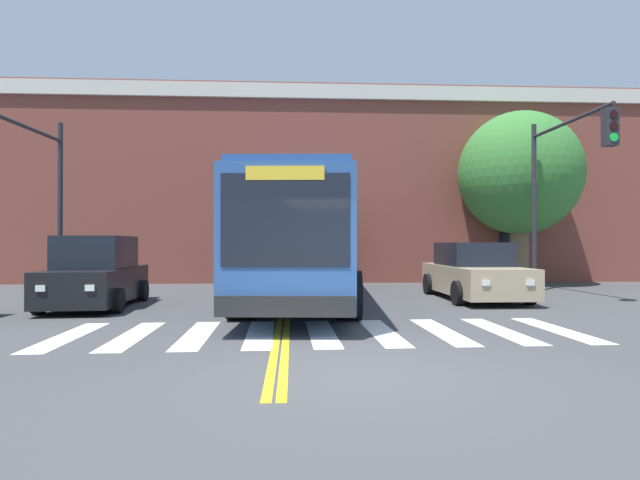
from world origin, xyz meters
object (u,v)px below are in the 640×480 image
Objects in this scene: car_black_near_lane at (96,274)px; car_silver_behind_bus at (313,255)px; city_bus at (304,239)px; street_tree_curbside_large at (519,174)px; car_tan_far_lane at (473,273)px; traffic_light_near_corner at (562,171)px; traffic_light_far_corner at (30,173)px.

car_silver_behind_bus is (6.10, 11.20, 0.21)m from car_black_near_lane.
street_tree_curbside_large is (8.73, 4.91, 2.65)m from city_bus.
street_tree_curbside_large reaches higher than car_black_near_lane.
car_tan_far_lane is 10.83m from car_silver_behind_bus.
street_tree_curbside_large reaches higher than car_silver_behind_bus.
car_black_near_lane is at bearing -156.49° from street_tree_curbside_large.
car_silver_behind_bus is (0.68, 9.96, -0.72)m from city_bus.
traffic_light_near_corner is (13.42, 1.70, 3.06)m from car_black_near_lane.
city_bus reaches higher than car_silver_behind_bus.
traffic_light_near_corner reaches higher than city_bus.
traffic_light_near_corner is at bearing -52.43° from car_silver_behind_bus.
car_silver_behind_bus is at bearing 61.42° from car_black_near_lane.
city_bus is 1.78× the size of street_tree_curbside_large.
street_tree_curbside_large reaches higher than city_bus.
street_tree_curbside_large is (16.41, 5.04, 0.80)m from traffic_light_far_corner.
street_tree_curbside_large is at bearing -32.06° from car_silver_behind_bus.
car_silver_behind_bus is at bearing 147.94° from street_tree_curbside_large.
traffic_light_near_corner reaches higher than traffic_light_far_corner.
street_tree_curbside_large is (8.05, -5.04, 3.37)m from car_silver_behind_bus.
city_bus is 2.26× the size of traffic_light_far_corner.
car_tan_far_lane is at bearing 7.11° from car_black_near_lane.
car_black_near_lane is 0.61× the size of street_tree_curbside_large.
traffic_light_near_corner is 4.55m from street_tree_curbside_large.
traffic_light_near_corner is at bearing -99.40° from street_tree_curbside_large.
street_tree_curbside_large is (0.74, 4.46, 0.52)m from traffic_light_near_corner.
traffic_light_near_corner is 1.06× the size of traffic_light_far_corner.
traffic_light_near_corner reaches higher than car_silver_behind_bus.
car_black_near_lane is at bearing -172.89° from car_tan_far_lane.
car_silver_behind_bus is at bearing 113.91° from car_tan_far_lane.
car_tan_far_lane is at bearing 0.86° from traffic_light_far_corner.
traffic_light_near_corner is (7.99, 0.45, 2.13)m from city_bus.
traffic_light_far_corner is at bearing -162.92° from street_tree_curbside_large.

